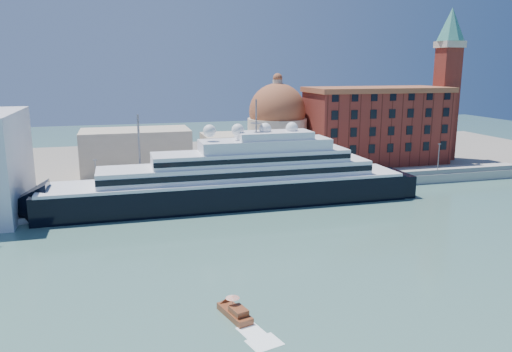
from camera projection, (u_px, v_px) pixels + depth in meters
name	position (u px, v px, depth m)	size (l,w,h in m)	color
ground	(259.00, 237.00, 93.78)	(400.00, 400.00, 0.00)	#3C675F
quay	(223.00, 189.00, 125.53)	(180.00, 10.00, 2.50)	gray
land	(198.00, 161.00, 164.19)	(260.00, 72.00, 2.00)	slate
quay_fence	(226.00, 185.00, 120.89)	(180.00, 0.10, 1.20)	slate
superyacht	(218.00, 185.00, 113.54)	(94.44, 13.09, 28.23)	black
service_barge	(46.00, 215.00, 104.77)	(11.63, 6.83, 2.48)	white
water_taxi	(235.00, 312.00, 63.49)	(3.65, 6.51, 2.94)	brown
warehouse	(376.00, 125.00, 153.27)	(43.00, 19.00, 23.25)	maroon
campanile	(447.00, 75.00, 156.28)	(8.40, 8.40, 47.00)	maroon
church	(227.00, 137.00, 147.45)	(66.00, 18.00, 25.50)	beige
lamp_posts	(172.00, 159.00, 118.77)	(120.80, 2.40, 18.00)	slate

